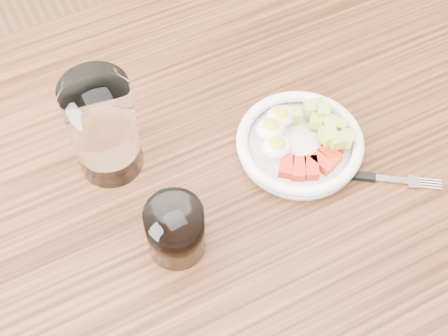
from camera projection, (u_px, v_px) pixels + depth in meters
The scene contains 5 objects.
dining_table at pixel (232, 214), 1.01m from camera, with size 1.50×0.90×0.77m.
bowl at pixel (300, 141), 0.94m from camera, with size 0.19×0.19×0.05m.
fork at pixel (362, 176), 0.92m from camera, with size 0.16×0.12×0.01m.
water_glass at pixel (103, 128), 0.87m from camera, with size 0.10×0.10×0.17m, color white.
coffee_glass at pixel (175, 230), 0.83m from camera, with size 0.08×0.08×0.09m.
Camera 1 is at (-0.24, -0.43, 1.55)m, focal length 50.00 mm.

